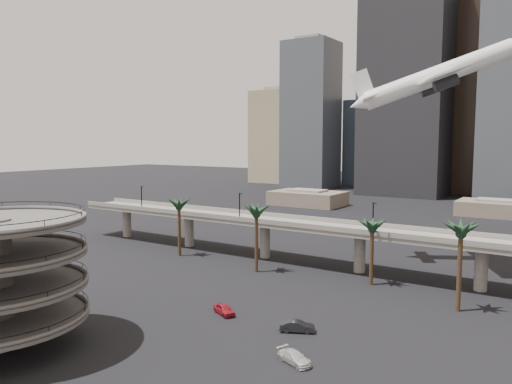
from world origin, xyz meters
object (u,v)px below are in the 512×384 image
Objects in this scene: overpass at (310,230)px; car_b at (297,326)px; car_a at (224,309)px; airborne_jet at (437,76)px; car_c at (294,357)px.

car_b is (15.70, -33.83, -6.56)m from overpass.
car_a is at bearing -84.44° from overpass.
airborne_jet is 7.72× the size of car_a.
car_c is at bearing -64.71° from overpass.
airborne_jet is 70.21m from car_c.
overpass is at bearing 30.63° from car_a.
overpass is 37.87m from car_b.
car_b reaches higher than car_c.
overpass is at bearing -1.66° from car_b.
airborne_jet is at bearing 39.12° from overpass.
overpass is at bearing -167.55° from airborne_jet.
car_c is at bearing -92.05° from car_a.
overpass is 29.13× the size of car_a.
car_b is at bearing 47.66° from car_c.
car_b is (12.41, -0.06, 0.02)m from car_a.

